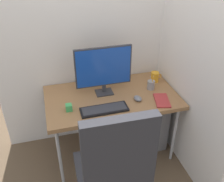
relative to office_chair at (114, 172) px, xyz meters
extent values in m
plane|color=brown|center=(0.21, 0.82, -0.62)|extent=(8.00, 8.00, 0.00)
cube|color=white|center=(0.21, 1.21, 0.78)|extent=(2.17, 0.04, 2.80)
cube|color=white|center=(0.88, 0.69, 0.78)|extent=(0.04, 1.63, 2.80)
cube|color=#996B42|center=(0.21, 0.82, 0.07)|extent=(1.27, 0.73, 0.04)
cylinder|color=#B2B5BA|center=(-0.36, 0.52, -0.28)|extent=(0.03, 0.03, 0.67)
cylinder|color=#B2B5BA|center=(0.78, 0.52, -0.28)|extent=(0.03, 0.03, 0.67)
cylinder|color=#B2B5BA|center=(-0.36, 1.12, -0.28)|extent=(0.03, 0.03, 0.67)
cylinder|color=#B2B5BA|center=(0.78, 1.12, -0.28)|extent=(0.03, 0.03, 0.67)
cube|color=#2D2D33|center=(0.00, 0.12, -0.16)|extent=(0.52, 0.52, 0.09)
cube|color=#2D2D33|center=(0.00, -0.14, 0.24)|extent=(0.46, 0.08, 0.70)
cube|color=slate|center=(0.59, 0.88, -0.32)|extent=(0.42, 0.46, 0.60)
cube|color=#262628|center=(0.59, 0.64, -0.20)|extent=(0.21, 0.01, 0.02)
cube|color=#333338|center=(0.15, 0.89, 0.10)|extent=(0.17, 0.13, 0.01)
cube|color=#333338|center=(0.15, 0.90, 0.15)|extent=(0.04, 0.02, 0.09)
cube|color=#333338|center=(0.15, 0.90, 0.37)|extent=(0.54, 0.02, 0.39)
cube|color=#1947B2|center=(0.15, 0.89, 0.37)|extent=(0.52, 0.01, 0.37)
cube|color=black|center=(0.08, 0.61, 0.10)|extent=(0.43, 0.15, 0.02)
cube|color=#333338|center=(0.08, 0.61, 0.11)|extent=(0.39, 0.12, 0.00)
ellipsoid|color=slate|center=(0.43, 0.68, 0.11)|extent=(0.08, 0.10, 0.04)
cylinder|color=gray|center=(0.63, 0.84, 0.14)|extent=(0.08, 0.08, 0.09)
cylinder|color=#B2B5BA|center=(0.62, 0.84, 0.19)|extent=(0.03, 0.01, 0.10)
cylinder|color=#B2B5BA|center=(0.63, 0.84, 0.19)|extent=(0.03, 0.01, 0.10)
torus|color=black|center=(0.63, 0.84, 0.15)|extent=(0.04, 0.04, 0.01)
cylinder|color=orange|center=(0.63, 0.82, 0.19)|extent=(0.01, 0.02, 0.14)
cube|color=#B23333|center=(0.64, 0.61, 0.10)|extent=(0.18, 0.25, 0.01)
cylinder|color=orange|center=(0.72, 0.97, 0.15)|extent=(0.08, 0.08, 0.11)
torus|color=orange|center=(0.78, 0.97, 0.15)|extent=(0.05, 0.01, 0.05)
cube|color=#3FAD59|center=(-0.22, 0.69, 0.12)|extent=(0.06, 0.06, 0.06)
camera|label=1|loc=(-0.34, -1.17, 1.43)|focal=40.70mm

